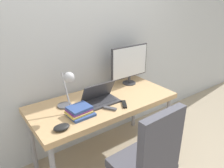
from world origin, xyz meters
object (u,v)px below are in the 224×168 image
object	(u,v)px
game_controller	(62,127)
laptop	(100,98)
monitor	(130,63)
office_chair	(149,159)
desk_lamp	(68,85)
book_stack	(80,111)

from	to	relation	value
game_controller	laptop	bearing A→B (deg)	22.21
monitor	office_chair	bearing A→B (deg)	-121.78
desk_lamp	book_stack	xyz separation A→B (m)	(0.05, -0.12, -0.24)
book_stack	monitor	bearing A→B (deg)	20.14
laptop	game_controller	xyz separation A→B (m)	(-0.54, -0.22, -0.03)
monitor	game_controller	bearing A→B (deg)	-158.57
office_chair	game_controller	bearing A→B (deg)	132.39
office_chair	book_stack	xyz separation A→B (m)	(-0.27, 0.67, 0.23)
monitor	game_controller	distance (m)	1.24
office_chair	book_stack	distance (m)	0.76
laptop	book_stack	distance (m)	0.32
office_chair	desk_lamp	bearing A→B (deg)	111.51
laptop	desk_lamp	distance (m)	0.42
game_controller	office_chair	bearing A→B (deg)	-47.61
desk_lamp	game_controller	distance (m)	0.40
laptop	monitor	world-z (taller)	monitor
office_chair	game_controller	size ratio (longest dim) A/B	7.39
laptop	book_stack	xyz separation A→B (m)	(-0.30, -0.10, -0.01)
book_stack	game_controller	xyz separation A→B (m)	(-0.24, -0.12, -0.02)
desk_lamp	game_controller	xyz separation A→B (m)	(-0.19, -0.24, -0.26)
monitor	book_stack	world-z (taller)	monitor
laptop	office_chair	size ratio (longest dim) A/B	0.35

